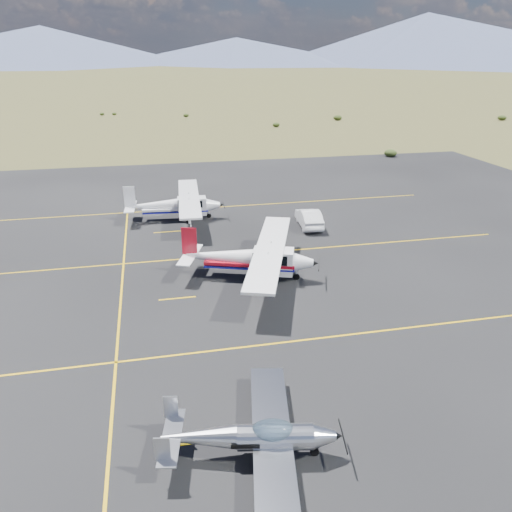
{
  "coord_description": "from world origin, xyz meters",
  "views": [
    {
      "loc": [
        -3.91,
        -17.0,
        12.45
      ],
      "look_at": [
        1.64,
        8.73,
        1.6
      ],
      "focal_mm": 35.0,
      "sensor_mm": 36.0,
      "label": 1
    }
  ],
  "objects_px": {
    "aircraft_plain": "(175,204)",
    "aircraft_cessna": "(250,257)",
    "sedan": "(309,218)",
    "aircraft_low_wing": "(254,437)"
  },
  "relations": [
    {
      "from": "aircraft_low_wing",
      "to": "sedan",
      "type": "relative_size",
      "value": 1.95
    },
    {
      "from": "aircraft_cessna",
      "to": "sedan",
      "type": "height_order",
      "value": "aircraft_cessna"
    },
    {
      "from": "aircraft_cessna",
      "to": "aircraft_plain",
      "type": "xyz_separation_m",
      "value": [
        -3.58,
        11.99,
        -0.05
      ]
    },
    {
      "from": "aircraft_low_wing",
      "to": "aircraft_cessna",
      "type": "distance_m",
      "value": 14.15
    },
    {
      "from": "aircraft_cessna",
      "to": "sedan",
      "type": "distance_m",
      "value": 10.31
    },
    {
      "from": "aircraft_plain",
      "to": "sedan",
      "type": "distance_m",
      "value": 10.57
    },
    {
      "from": "aircraft_plain",
      "to": "aircraft_cessna",
      "type": "bearing_deg",
      "value": -69.7
    },
    {
      "from": "aircraft_cessna",
      "to": "aircraft_plain",
      "type": "relative_size",
      "value": 1.03
    },
    {
      "from": "aircraft_plain",
      "to": "aircraft_low_wing",
      "type": "bearing_deg",
      "value": -84.35
    },
    {
      "from": "aircraft_plain",
      "to": "sedan",
      "type": "bearing_deg",
      "value": -17.58
    }
  ]
}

